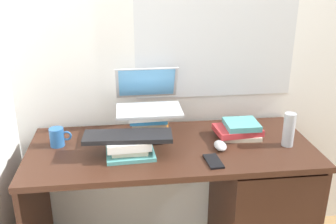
% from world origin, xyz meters
% --- Properties ---
extents(wall_back, '(6.00, 0.06, 2.60)m').
position_xyz_m(wall_back, '(0.00, 0.35, 1.30)').
color(wall_back, white).
rests_on(wall_back, ground).
extents(desk, '(1.44, 0.62, 0.77)m').
position_xyz_m(desk, '(0.37, -0.02, 0.42)').
color(desk, '#381E14').
rests_on(desk, ground).
extents(book_stack_tall, '(0.24, 0.20, 0.15)m').
position_xyz_m(book_stack_tall, '(-0.11, 0.11, 0.85)').
color(book_stack_tall, beige).
rests_on(book_stack_tall, desk).
extents(book_stack_keyboard_riser, '(0.24, 0.20, 0.09)m').
position_xyz_m(book_stack_keyboard_riser, '(-0.21, -0.07, 0.82)').
color(book_stack_keyboard_riser, teal).
rests_on(book_stack_keyboard_riser, desk).
extents(book_stack_side, '(0.25, 0.18, 0.08)m').
position_xyz_m(book_stack_side, '(0.37, 0.07, 0.81)').
color(book_stack_side, beige).
rests_on(book_stack_side, desk).
extents(laptop, '(0.34, 0.32, 0.20)m').
position_xyz_m(laptop, '(-0.10, 0.18, 0.97)').
color(laptop, '#B7BABF').
rests_on(laptop, book_stack_tall).
extents(keyboard, '(0.43, 0.16, 0.02)m').
position_xyz_m(keyboard, '(-0.22, -0.07, 0.87)').
color(keyboard, black).
rests_on(keyboard, book_stack_keyboard_riser).
extents(computer_mouse, '(0.06, 0.10, 0.04)m').
position_xyz_m(computer_mouse, '(0.24, -0.06, 0.79)').
color(computer_mouse, '#A5A8AD').
rests_on(computer_mouse, desk).
extents(mug, '(0.11, 0.07, 0.10)m').
position_xyz_m(mug, '(-0.57, 0.07, 0.82)').
color(mug, '#265999').
rests_on(mug, desk).
extents(water_bottle, '(0.06, 0.06, 0.17)m').
position_xyz_m(water_bottle, '(0.59, -0.06, 0.86)').
color(water_bottle, '#999EA5').
rests_on(water_bottle, desk).
extents(cell_phone, '(0.08, 0.14, 0.01)m').
position_xyz_m(cell_phone, '(0.17, -0.19, 0.78)').
color(cell_phone, black).
rests_on(cell_phone, desk).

